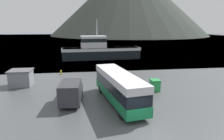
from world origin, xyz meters
The scene contains 9 objects.
ground_plane centered at (0.00, 0.00, 0.00)m, with size 400.00×400.00×0.00m, color #424447.
water_surface centered at (0.00, 142.43, 0.00)m, with size 240.00×240.00×0.00m, color #475B6B.
tour_bus centered at (-0.99, 6.77, 1.90)m, with size 4.36×11.46×3.38m.
delivery_van centered at (-6.27, 7.43, 1.31)m, with size 2.51×5.75×2.48m.
fishing_boat centered at (-0.72, 37.65, 2.24)m, with size 20.29×6.45×10.19m.
storage_bin centered at (4.52, 10.25, 0.76)m, with size 1.20×1.47×1.49m.
dock_kiosk centered at (-13.77, 14.98, 1.18)m, with size 3.14×2.90×2.33m.
small_boat centered at (-6.95, 46.36, 0.42)m, with size 7.33×6.52×0.84m.
mooring_bollard centered at (-8.91, 21.21, 0.42)m, with size 0.32×0.32×0.77m.
Camera 1 is at (-4.67, -14.23, 8.47)m, focal length 32.00 mm.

